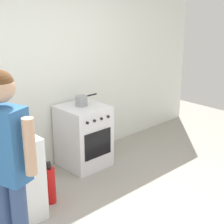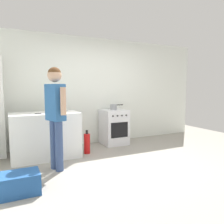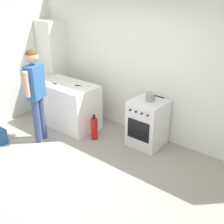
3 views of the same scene
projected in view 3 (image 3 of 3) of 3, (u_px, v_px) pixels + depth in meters
The scene contains 10 objects.
ground_plane at pixel (72, 177), 4.31m from camera, with size 8.00×8.00×0.00m, color gray.
back_wall at pixel (145, 68), 5.14m from camera, with size 6.00×0.10×2.60m, color silver.
counter_unit at pixel (67, 105), 5.74m from camera, with size 1.30×0.70×0.90m, color white.
oven_left at pixel (148, 123), 5.04m from camera, with size 0.58×0.62×0.85m.
pot at pixel (150, 97), 4.85m from camera, with size 0.34×0.16×0.13m.
knife_bread at pixel (59, 85), 5.47m from camera, with size 0.35×0.07×0.01m.
knife_chef at pixel (82, 86), 5.42m from camera, with size 0.28×0.18×0.01m.
person at pixel (36, 88), 4.92m from camera, with size 0.30×0.54×1.72m.
fire_extinguisher at pixel (94, 128), 5.29m from camera, with size 0.13×0.13×0.50m.
larder_cabinet at pixel (53, 66), 6.39m from camera, with size 0.48×0.44×2.00m, color white.
Camera 3 is at (2.68, -2.32, 2.71)m, focal length 45.00 mm.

